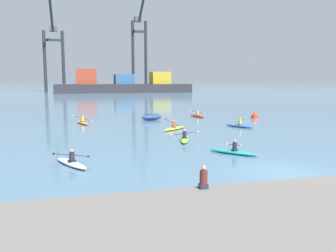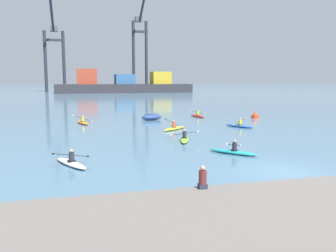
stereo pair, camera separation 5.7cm
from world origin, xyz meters
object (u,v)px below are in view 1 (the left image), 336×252
(kayak_red, at_px, (197,116))
(kayak_blue, at_px, (239,125))
(container_barge, at_px, (124,85))
(gantry_crane_west, at_px, (54,49))
(capsized_dinghy, at_px, (151,117))
(kayak_orange, at_px, (83,122))
(kayak_yellow, at_px, (174,128))
(kayak_lime, at_px, (185,139))
(channel_buoy, at_px, (255,115))
(gantry_crane_west_mid, at_px, (139,45))
(kayak_teal, at_px, (233,151))
(seated_onlooker, at_px, (204,178))
(kayak_white, at_px, (71,163))

(kayak_red, height_order, kayak_blue, same)
(container_barge, distance_m, gantry_crane_west, 31.67)
(capsized_dinghy, distance_m, kayak_orange, 8.20)
(kayak_yellow, bearing_deg, kayak_lime, -98.17)
(kayak_blue, bearing_deg, channel_buoy, 51.84)
(container_barge, xyz_separation_m, kayak_red, (-2.15, -86.54, -2.53))
(gantry_crane_west, distance_m, channel_buoy, 109.66)
(capsized_dinghy, distance_m, channel_buoy, 13.01)
(gantry_crane_west_mid, bearing_deg, kayak_red, -96.14)
(gantry_crane_west, bearing_deg, capsized_dinghy, -81.25)
(kayak_teal, xyz_separation_m, seated_onlooker, (-5.23, -8.44, 0.91))
(container_barge, height_order, gantry_crane_west_mid, gantry_crane_west_mid)
(gantry_crane_west, xyz_separation_m, seated_onlooker, (11.74, -132.08, -15.12))
(gantry_crane_west_mid, bearing_deg, seated_onlooker, -99.28)
(kayak_red, bearing_deg, seated_onlooker, -109.12)
(kayak_red, bearing_deg, kayak_lime, -112.65)
(kayak_orange, relative_size, kayak_lime, 1.01)
(capsized_dinghy, xyz_separation_m, kayak_orange, (-8.03, -1.61, -0.18))
(gantry_crane_west, relative_size, kayak_teal, 11.08)
(kayak_orange, distance_m, seated_onlooker, 27.40)
(seated_onlooker, bearing_deg, gantry_crane_west, 95.08)
(container_barge, bearing_deg, kayak_teal, -93.99)
(kayak_white, xyz_separation_m, kayak_yellow, (9.46, 12.23, 0.00))
(kayak_orange, bearing_deg, gantry_crane_west, 94.29)
(kayak_teal, bearing_deg, kayak_blue, 62.25)
(gantry_crane_west, height_order, kayak_blue, gantry_crane_west)
(gantry_crane_west_mid, height_order, kayak_white, gantry_crane_west_mid)
(kayak_orange, xyz_separation_m, kayak_yellow, (8.41, -6.97, 0.00))
(kayak_white, height_order, kayak_blue, same)
(kayak_red, distance_m, kayak_white, 27.72)
(container_barge, bearing_deg, channel_buoy, -87.27)
(gantry_crane_west_mid, xyz_separation_m, kayak_lime, (-17.94, -118.26, -18.39))
(seated_onlooker, bearing_deg, kayak_lime, 75.34)
(container_barge, height_order, capsized_dinghy, container_barge)
(kayak_teal, bearing_deg, kayak_white, -177.01)
(seated_onlooker, bearing_deg, capsized_dinghy, 81.75)
(gantry_crane_west, height_order, kayak_red, gantry_crane_west)
(kayak_teal, height_order, seated_onlooker, seated_onlooker)
(gantry_crane_west, relative_size, seated_onlooker, 37.04)
(capsized_dinghy, distance_m, kayak_blue, 11.16)
(gantry_crane_west_mid, relative_size, kayak_white, 11.06)
(capsized_dinghy, bearing_deg, kayak_blue, -49.15)
(kayak_orange, bearing_deg, container_barge, 79.51)
(gantry_crane_west_mid, xyz_separation_m, kayak_orange, (-25.47, -105.11, -18.39))
(container_barge, xyz_separation_m, kayak_blue, (-1.38, -97.08, -2.53))
(container_barge, relative_size, kayak_red, 14.19)
(kayak_lime, relative_size, kayak_yellow, 1.15)
(container_barge, height_order, kayak_lime, container_barge)
(gantry_crane_west, height_order, channel_buoy, gantry_crane_west)
(kayak_red, distance_m, kayak_orange, 15.02)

